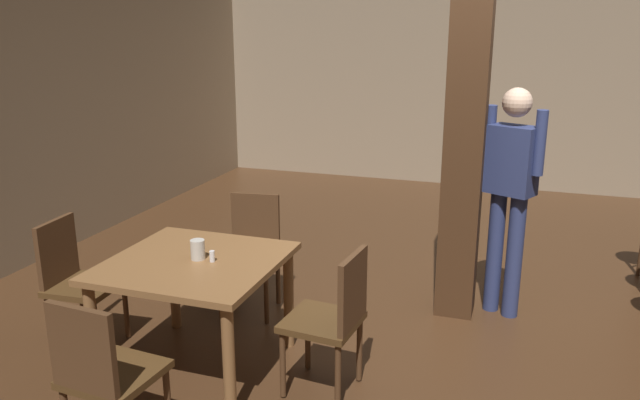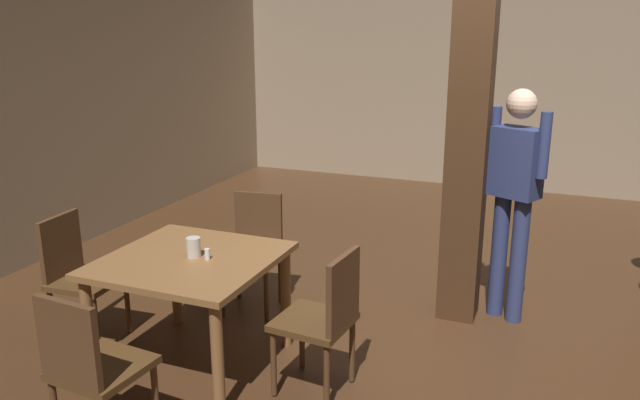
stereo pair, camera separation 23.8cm
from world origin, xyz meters
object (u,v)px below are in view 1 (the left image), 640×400
at_px(chair_north, 252,247).
at_px(chair_south, 103,372).
at_px(chair_west, 75,277).
at_px(chair_east, 334,315).
at_px(napkin_cup, 198,250).
at_px(dining_table, 195,276).
at_px(salt_shaker, 212,256).
at_px(standing_person, 510,187).

height_order(chair_north, chair_south, same).
bearing_deg(chair_north, chair_west, -133.52).
relative_size(chair_east, chair_west, 1.00).
xyz_separation_m(chair_south, napkin_cup, (-0.00, 0.97, 0.30)).
bearing_deg(chair_east, chair_west, -179.51).
xyz_separation_m(dining_table, napkin_cup, (0.02, 0.02, 0.17)).
bearing_deg(salt_shaker, standing_person, 40.86).
bearing_deg(chair_east, standing_person, 58.53).
height_order(chair_east, chair_west, same).
height_order(chair_north, napkin_cup, chair_north).
bearing_deg(chair_west, napkin_cup, 1.92).
bearing_deg(standing_person, chair_east, -121.47).
relative_size(chair_north, chair_east, 1.00).
xyz_separation_m(chair_west, salt_shaker, (1.04, 0.02, 0.27)).
bearing_deg(salt_shaker, chair_north, 99.94).
distance_m(napkin_cup, salt_shaker, 0.11).
distance_m(chair_north, chair_south, 1.86).
relative_size(dining_table, salt_shaker, 14.70).
bearing_deg(dining_table, chair_east, 0.07).
bearing_deg(dining_table, chair_south, -88.62).
relative_size(chair_east, napkin_cup, 7.13).
bearing_deg(chair_west, chair_south, -44.91).
height_order(chair_west, salt_shaker, chair_west).
height_order(chair_east, salt_shaker, chair_east).
bearing_deg(dining_table, chair_north, 92.27).
distance_m(chair_east, napkin_cup, 0.94).
bearing_deg(napkin_cup, salt_shaker, -6.05).
distance_m(dining_table, standing_person, 2.34).
height_order(chair_south, chair_east, same).
bearing_deg(salt_shaker, chair_west, -178.88).
distance_m(dining_table, chair_south, 0.96).
height_order(chair_west, napkin_cup, chair_west).
xyz_separation_m(dining_table, chair_south, (0.02, -0.95, -0.12)).
distance_m(chair_south, chair_east, 1.30).
relative_size(chair_west, standing_person, 0.52).
height_order(chair_south, salt_shaker, chair_south).
height_order(dining_table, chair_east, chair_east).
distance_m(dining_table, salt_shaker, 0.19).
xyz_separation_m(chair_north, chair_west, (-0.88, -0.92, 0.00)).
relative_size(napkin_cup, standing_person, 0.07).
bearing_deg(chair_south, standing_person, 53.56).
distance_m(chair_south, chair_west, 1.32).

